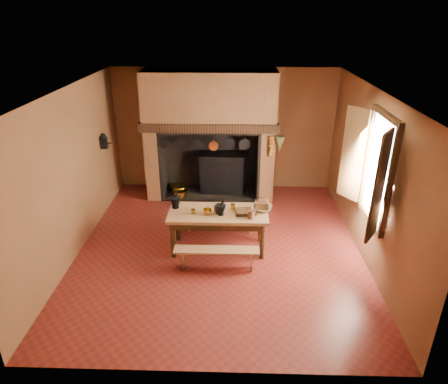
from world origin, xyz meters
The scene contains 28 objects.
floor centered at (0.00, 0.00, 0.00)m, with size 5.50×5.50×0.00m, color maroon.
ceiling centered at (0.00, 0.00, 2.80)m, with size 5.50×5.50×0.00m, color silver.
back_wall centered at (0.00, 2.75, 1.40)m, with size 5.00×0.02×2.80m, color brown.
wall_left centered at (-2.50, 0.00, 1.40)m, with size 0.02×5.50×2.80m, color brown.
wall_right centered at (2.50, 0.00, 1.40)m, with size 0.02×5.50×2.80m, color brown.
wall_front centered at (0.00, -2.75, 1.40)m, with size 5.00×0.02×2.80m, color brown.
chimney_breast centered at (-0.30, 2.31, 1.81)m, with size 2.95×0.96×2.80m.
iron_range centered at (-0.04, 2.45, 0.48)m, with size 1.12×0.55×1.60m.
hearth_pans centered at (-1.05, 2.22, 0.09)m, with size 0.51×0.62×0.20m.
hanging_pans centered at (-0.34, 1.81, 1.36)m, with size 1.92×0.29×0.27m.
onion_string centered at (1.00, 1.79, 1.33)m, with size 0.12×0.10×0.46m, color #9F641D, non-canonical shape.
herb_bunch centered at (1.18, 1.79, 1.38)m, with size 0.20×0.20×0.35m, color #54602D.
window centered at (2.35, -0.40, 1.70)m, with size 0.39×1.75×1.76m.
wall_coffee_mill centered at (-2.42, 1.55, 1.52)m, with size 0.23×0.16×0.31m.
work_table centered at (-0.03, -0.05, 0.63)m, with size 1.71×0.76×0.74m.
bench_front centered at (-0.03, -0.68, 0.29)m, with size 1.39×0.24×0.39m.
bench_back centered at (-0.03, 0.56, 0.31)m, with size 1.46×0.26×0.41m.
mortar_large centered at (-0.78, 0.09, 0.86)m, with size 0.21×0.21×0.35m.
mortar_small centered at (0.03, -0.15, 0.84)m, with size 0.18×0.18×0.30m.
coffee_grinder centered at (-0.01, -0.06, 0.82)m, with size 0.19×0.16×0.20m.
brass_mug_a centered at (-0.45, -0.13, 0.78)m, with size 0.07×0.07×0.08m, color gold.
brass_mug_b centered at (0.23, 0.06, 0.79)m, with size 0.08×0.08×0.09m, color gold.
mixing_bowl centered at (0.73, 0.03, 0.79)m, with size 0.35×0.35×0.09m, color #C3B896.
stoneware_crock centered at (0.54, -0.26, 0.82)m, with size 0.12×0.12×0.15m, color #502F1D.
glass_jar centered at (0.53, -0.26, 0.81)m, with size 0.08×0.08×0.14m, color beige.
wicker_basket centered at (0.73, 0.10, 0.82)m, with size 0.25×0.19×0.23m.
wooden_tray centered at (0.45, -0.08, 0.77)m, with size 0.34×0.25×0.06m, color #3E2913.
brass_cup centered at (-0.20, -0.15, 0.80)m, with size 0.14×0.14×0.11m, color gold.
Camera 1 is at (0.26, -6.17, 3.95)m, focal length 32.00 mm.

